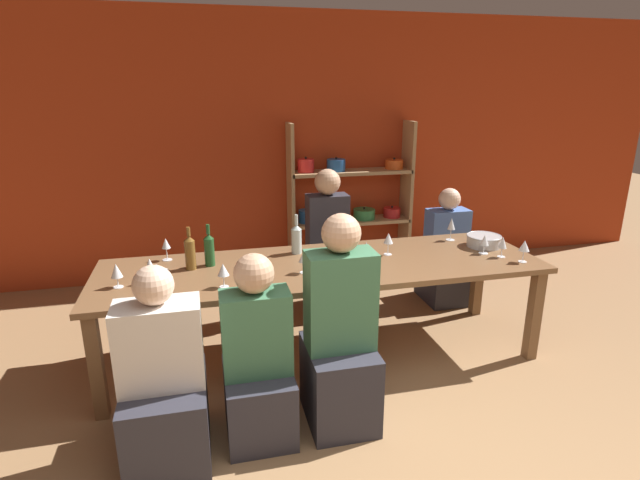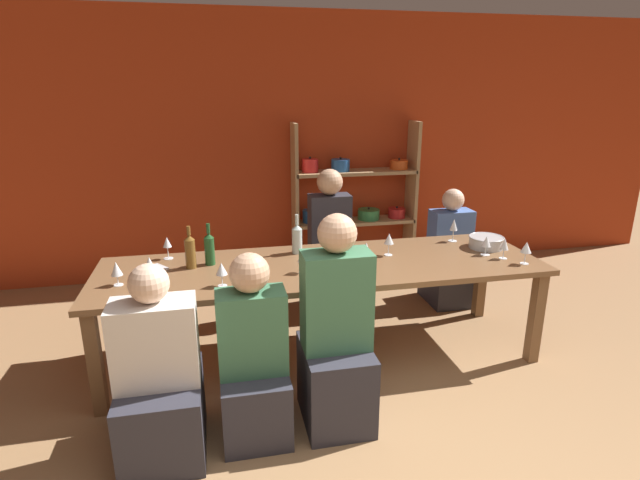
{
  "view_description": "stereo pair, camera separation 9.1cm",
  "coord_description": "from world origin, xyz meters",
  "px_view_note": "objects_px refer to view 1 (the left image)",
  "views": [
    {
      "loc": [
        -0.95,
        -1.4,
        1.97
      ],
      "look_at": [
        -0.13,
        1.98,
        0.89
      ],
      "focal_mm": 28.0,
      "sensor_mm": 36.0,
      "label": 1
    },
    {
      "loc": [
        -0.86,
        -1.42,
        1.97
      ],
      "look_at": [
        -0.13,
        1.98,
        0.89
      ],
      "focal_mm": 28.0,
      "sensor_mm": 36.0,
      "label": 2
    }
  ],
  "objects_px": {
    "dining_table": "(323,273)",
    "wine_bottle_green": "(190,252)",
    "wine_bottle_amber": "(209,249)",
    "wine_glass_red_e": "(150,266)",
    "wine_glass_red_b": "(503,243)",
    "wine_glass_red_d": "(366,248)",
    "cell_phone": "(158,269)",
    "wine_glass_empty_b": "(524,246)",
    "mixing_bowl": "(484,240)",
    "wine_glass_red_c": "(485,241)",
    "wine_glass_white_a": "(388,239)",
    "wine_glass_red_a": "(116,271)",
    "person_near_a": "(340,348)",
    "person_far_b": "(445,260)",
    "shelf_unit": "(352,215)",
    "wine_glass_red_f": "(451,225)",
    "person_far_a": "(327,258)",
    "person_near_b": "(258,370)",
    "wine_bottle_dark": "(296,238)",
    "wine_glass_empty_a": "(223,270)",
    "wine_glass_white_c": "(166,244)",
    "wine_glass_white_b": "(304,257)",
    "person_near_c": "(164,390)"
  },
  "relations": [
    {
      "from": "wine_bottle_green",
      "to": "wine_glass_white_c",
      "type": "distance_m",
      "value": 0.29
    },
    {
      "from": "person_near_a",
      "to": "person_far_b",
      "type": "height_order",
      "value": "person_near_a"
    },
    {
      "from": "wine_bottle_amber",
      "to": "wine_glass_empty_a",
      "type": "relative_size",
      "value": 1.91
    },
    {
      "from": "person_far_b",
      "to": "wine_glass_white_c",
      "type": "bearing_deg",
      "value": 9.16
    },
    {
      "from": "dining_table",
      "to": "wine_glass_red_e",
      "type": "distance_m",
      "value": 1.19
    },
    {
      "from": "wine_glass_red_b",
      "to": "wine_glass_red_e",
      "type": "height_order",
      "value": "wine_glass_red_e"
    },
    {
      "from": "wine_glass_empty_a",
      "to": "wine_glass_red_d",
      "type": "relative_size",
      "value": 1.04
    },
    {
      "from": "mixing_bowl",
      "to": "wine_glass_red_a",
      "type": "bearing_deg",
      "value": -175.51
    },
    {
      "from": "wine_glass_red_b",
      "to": "wine_glass_white_a",
      "type": "distance_m",
      "value": 0.85
    },
    {
      "from": "wine_glass_empty_b",
      "to": "mixing_bowl",
      "type": "bearing_deg",
      "value": 101.32
    },
    {
      "from": "dining_table",
      "to": "wine_bottle_green",
      "type": "distance_m",
      "value": 0.95
    },
    {
      "from": "wine_glass_white_a",
      "to": "wine_glass_red_f",
      "type": "relative_size",
      "value": 0.91
    },
    {
      "from": "mixing_bowl",
      "to": "person_near_c",
      "type": "bearing_deg",
      "value": -159.37
    },
    {
      "from": "wine_glass_white_b",
      "to": "wine_glass_empty_b",
      "type": "distance_m",
      "value": 1.6
    },
    {
      "from": "wine_bottle_amber",
      "to": "wine_glass_red_e",
      "type": "xyz_separation_m",
      "value": [
        -0.38,
        -0.25,
        -0.0
      ]
    },
    {
      "from": "wine_glass_red_a",
      "to": "wine_glass_red_c",
      "type": "height_order",
      "value": "wine_glass_red_a"
    },
    {
      "from": "wine_glass_red_a",
      "to": "person_near_b",
      "type": "bearing_deg",
      "value": -38.82
    },
    {
      "from": "wine_glass_red_c",
      "to": "person_far_a",
      "type": "bearing_deg",
      "value": 139.05
    },
    {
      "from": "person_near_a",
      "to": "person_far_b",
      "type": "bearing_deg",
      "value": 45.97
    },
    {
      "from": "wine_glass_white_b",
      "to": "person_near_b",
      "type": "xyz_separation_m",
      "value": [
        -0.4,
        -0.62,
        -0.44
      ]
    },
    {
      "from": "wine_bottle_green",
      "to": "wine_glass_red_c",
      "type": "xyz_separation_m",
      "value": [
        2.17,
        -0.18,
        -0.02
      ]
    },
    {
      "from": "wine_bottle_green",
      "to": "wine_glass_red_d",
      "type": "relative_size",
      "value": 1.99
    },
    {
      "from": "wine_glass_red_d",
      "to": "person_near_b",
      "type": "xyz_separation_m",
      "value": [
        -0.88,
        -0.72,
        -0.43
      ]
    },
    {
      "from": "wine_bottle_green",
      "to": "person_far_a",
      "type": "distance_m",
      "value": 1.41
    },
    {
      "from": "wine_glass_red_c",
      "to": "wine_glass_white_c",
      "type": "bearing_deg",
      "value": 170.02
    },
    {
      "from": "cell_phone",
      "to": "mixing_bowl",
      "type": "bearing_deg",
      "value": -1.45
    },
    {
      "from": "wine_bottle_green",
      "to": "wine_glass_red_b",
      "type": "bearing_deg",
      "value": -7.1
    },
    {
      "from": "wine_glass_red_f",
      "to": "wine_glass_red_b",
      "type": "bearing_deg",
      "value": -70.77
    },
    {
      "from": "wine_bottle_green",
      "to": "wine_glass_red_a",
      "type": "distance_m",
      "value": 0.51
    },
    {
      "from": "shelf_unit",
      "to": "wine_bottle_dark",
      "type": "distance_m",
      "value": 1.73
    },
    {
      "from": "wine_glass_red_d",
      "to": "cell_phone",
      "type": "relative_size",
      "value": 0.94
    },
    {
      "from": "dining_table",
      "to": "wine_glass_red_d",
      "type": "distance_m",
      "value": 0.36
    },
    {
      "from": "wine_bottle_dark",
      "to": "wine_glass_red_a",
      "type": "bearing_deg",
      "value": -162.02
    },
    {
      "from": "wine_bottle_amber",
      "to": "wine_glass_red_d",
      "type": "xyz_separation_m",
      "value": [
        1.1,
        -0.2,
        -0.02
      ]
    },
    {
      "from": "wine_glass_red_a",
      "to": "wine_glass_red_c",
      "type": "bearing_deg",
      "value": 1.19
    },
    {
      "from": "wine_glass_white_b",
      "to": "person_near_a",
      "type": "bearing_deg",
      "value": -82.14
    },
    {
      "from": "dining_table",
      "to": "wine_bottle_amber",
      "type": "bearing_deg",
      "value": 168.65
    },
    {
      "from": "wine_glass_red_c",
      "to": "wine_glass_white_a",
      "type": "height_order",
      "value": "wine_glass_white_a"
    },
    {
      "from": "shelf_unit",
      "to": "wine_glass_red_f",
      "type": "bearing_deg",
      "value": -73.9
    },
    {
      "from": "wine_glass_red_b",
      "to": "wine_glass_white_c",
      "type": "height_order",
      "value": "wine_glass_white_c"
    },
    {
      "from": "dining_table",
      "to": "wine_bottle_green",
      "type": "xyz_separation_m",
      "value": [
        -0.92,
        0.11,
        0.19
      ]
    },
    {
      "from": "wine_glass_red_d",
      "to": "person_near_b",
      "type": "relative_size",
      "value": 0.14
    },
    {
      "from": "wine_bottle_dark",
      "to": "wine_glass_white_c",
      "type": "distance_m",
      "value": 0.96
    },
    {
      "from": "wine_glass_red_c",
      "to": "wine_glass_white_b",
      "type": "relative_size",
      "value": 0.95
    },
    {
      "from": "dining_table",
      "to": "wine_glass_white_a",
      "type": "bearing_deg",
      "value": 9.24
    },
    {
      "from": "person_far_a",
      "to": "person_near_b",
      "type": "relative_size",
      "value": 1.16
    },
    {
      "from": "dining_table",
      "to": "wine_bottle_green",
      "type": "height_order",
      "value": "wine_bottle_green"
    },
    {
      "from": "person_far_b",
      "to": "cell_phone",
      "type": "bearing_deg",
      "value": 13.14
    },
    {
      "from": "wine_bottle_green",
      "to": "wine_glass_empty_a",
      "type": "bearing_deg",
      "value": -62.02
    },
    {
      "from": "dining_table",
      "to": "wine_glass_red_e",
      "type": "xyz_separation_m",
      "value": [
        -1.17,
        -0.09,
        0.19
      ]
    }
  ]
}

